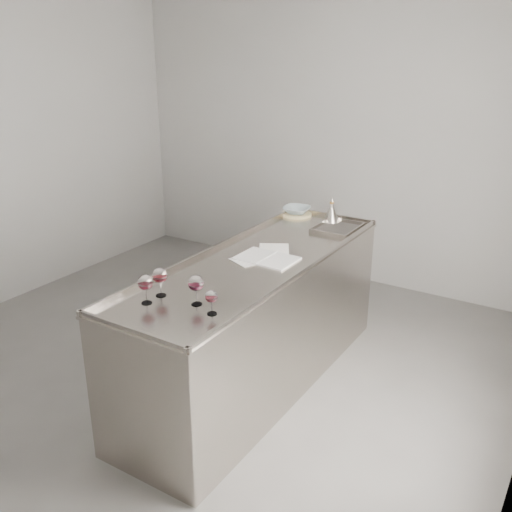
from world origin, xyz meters
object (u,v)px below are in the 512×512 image
Objects in this scene: wine_glass_small at (211,297)px; wine_funnel at (331,214)px; ceramic_bowl at (297,210)px; notebook at (267,258)px; wine_glass_middle at (160,276)px; wine_glass_right at (196,284)px; counter at (256,323)px; wine_glass_left at (145,283)px.

wine_funnel reaches higher than wine_glass_small.
ceramic_bowl is 0.32m from wine_funnel.
wine_funnel is at bearing 95.36° from wine_glass_small.
notebook is 1.07m from ceramic_bowl.
ceramic_bowl is at bearing 180.00° from wine_funnel.
wine_glass_small is 0.89m from notebook.
wine_glass_right is (0.25, 0.02, 0.00)m from wine_glass_middle.
notebook is at bearing -72.59° from ceramic_bowl.
wine_funnel is at bearing 87.67° from counter.
counter is 6.09× the size of notebook.
wine_glass_middle is at bearing -86.74° from ceramic_bowl.
wine_glass_left reaches higher than ceramic_bowl.
wine_funnel is at bearing 91.03° from wine_glass_right.
wine_glass_small is 1.89m from wine_funnel.
wine_glass_left is at bearing -86.98° from ceramic_bowl.
wine_glass_left is 0.77× the size of ceramic_bowl.
wine_glass_middle is 1.86m from wine_funnel.
wine_glass_small is at bearing -75.23° from ceramic_bowl.
wine_glass_middle is 1.85m from ceramic_bowl.
notebook is (0.04, 0.06, 0.47)m from counter.
wine_glass_small is at bearing -5.04° from wine_glass_middle.
counter is at bearing -123.61° from notebook.
wine_funnel reaches higher than wine_glass_left.
wine_glass_left is 0.98m from notebook.
wine_glass_middle is at bearing -176.07° from wine_glass_right.
wine_glass_left reaches higher than counter.
counter reaches higher than notebook.
wine_glass_middle reaches higher than counter.
wine_glass_left is 0.98× the size of wine_glass_right.
wine_glass_right is at bearing -79.10° from ceramic_bowl.
wine_glass_middle is 0.83× the size of wine_funnel.
wine_glass_right is at bearing 28.92° from wine_glass_left.
notebook is (-0.18, 0.86, -0.09)m from wine_glass_small.
ceramic_bowl is at bearing 93.02° from wine_glass_left.
wine_glass_left is at bearing -100.96° from counter.
wine_glass_small is 0.63× the size of ceramic_bowl.
wine_glass_left reaches higher than wine_glass_small.
wine_glass_small is (0.39, -0.03, -0.02)m from wine_glass_middle.
wine_funnel reaches higher than wine_glass_right.
wine_funnel is at bearing 83.75° from wine_glass_left.
wine_glass_left is 1.97m from ceramic_bowl.
wine_glass_right reaches higher than counter.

